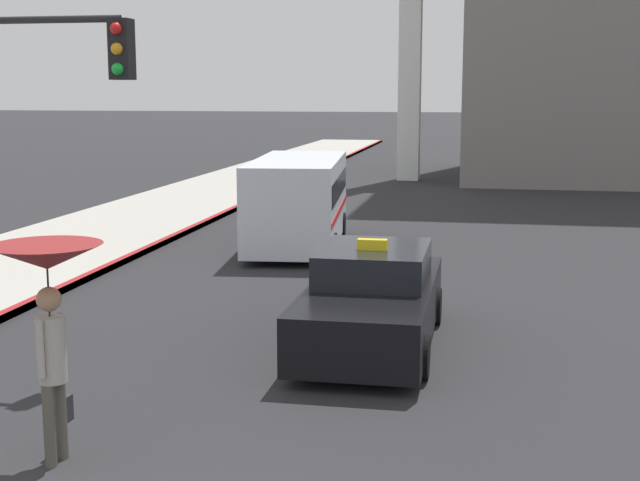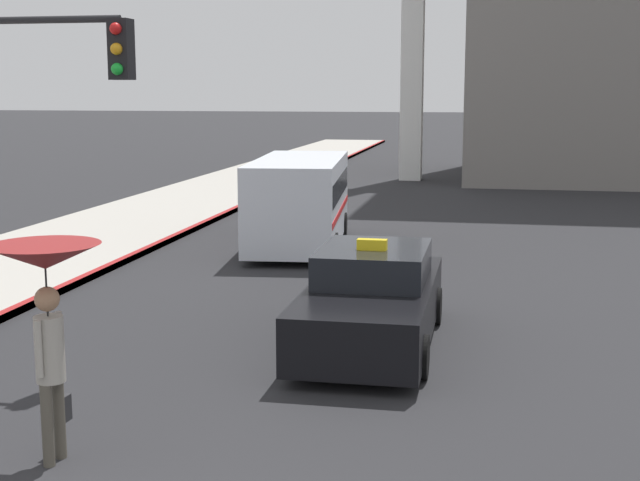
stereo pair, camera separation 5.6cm
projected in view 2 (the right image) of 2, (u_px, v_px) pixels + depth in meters
The scene contains 3 objects.
taxi at pixel (372, 301), 13.30m from camera, with size 1.91×4.62×1.62m.
ambulance_van at pixel (299, 198), 21.56m from camera, with size 2.56×5.75×2.16m.
pedestrian_with_umbrella at pixel (46, 284), 8.88m from camera, with size 1.12×1.12×2.28m.
Camera 2 is at (3.11, -5.43, 3.79)m, focal length 50.00 mm.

